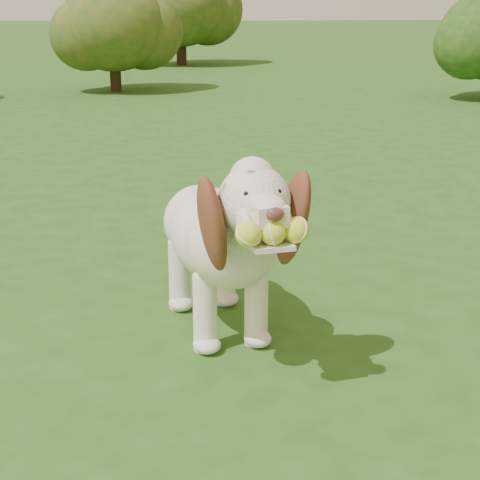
{
  "coord_description": "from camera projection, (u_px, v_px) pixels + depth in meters",
  "views": [
    {
      "loc": [
        0.36,
        -2.61,
        1.32
      ],
      "look_at": [
        0.51,
        0.13,
        0.47
      ],
      "focal_mm": 60.0,
      "sensor_mm": 36.0,
      "label": 1
    }
  ],
  "objects": [
    {
      "name": "dog",
      "position": [
        222.0,
        233.0,
        3.12
      ],
      "size": [
        0.6,
        1.23,
        0.8
      ],
      "rotation": [
        0.0,
        0.0,
        0.24
      ],
      "color": "white",
      "rests_on": "ground"
    },
    {
      "name": "shrub_i",
      "position": [
        180.0,
        4.0,
        15.1
      ],
      "size": [
        1.84,
        1.84,
        1.91
      ],
      "color": "#382314",
      "rests_on": "ground"
    },
    {
      "name": "ground",
      "position": [
        99.0,
        379.0,
        2.86
      ],
      "size": [
        80.0,
        80.0,
        0.0
      ],
      "primitive_type": "plane",
      "color": "#234A15",
      "rests_on": "ground"
    },
    {
      "name": "shrub_b",
      "position": [
        113.0,
        25.0,
        11.01
      ],
      "size": [
        1.48,
        1.48,
        1.54
      ],
      "color": "#382314",
      "rests_on": "ground"
    }
  ]
}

